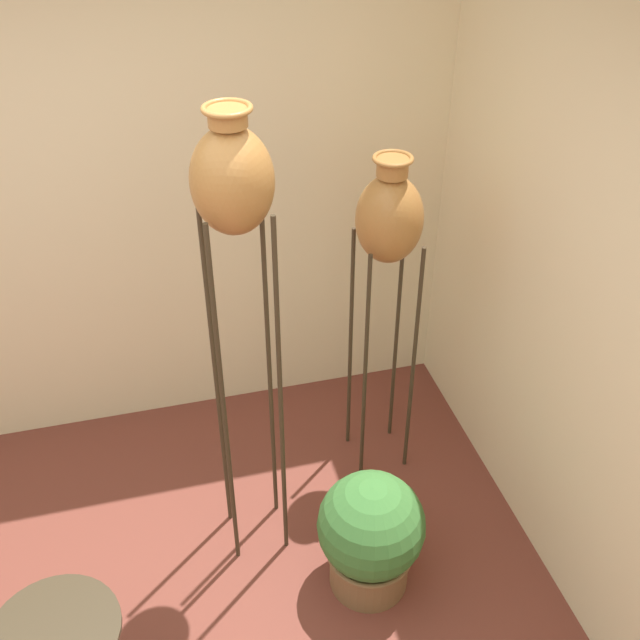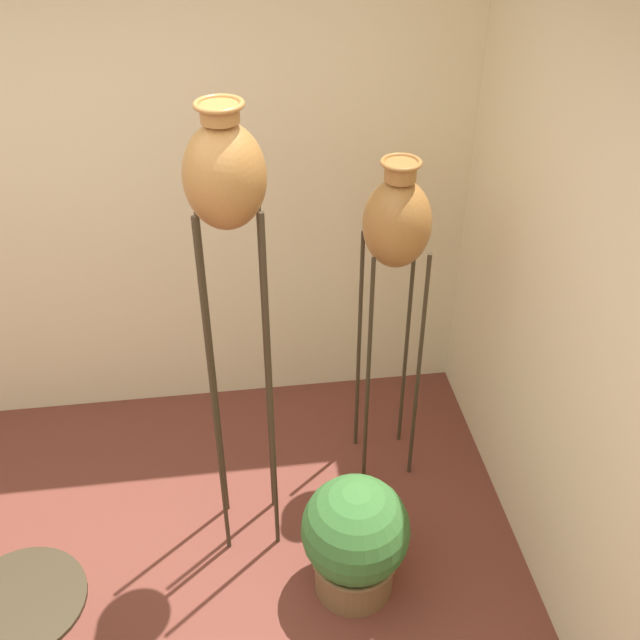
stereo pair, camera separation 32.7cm
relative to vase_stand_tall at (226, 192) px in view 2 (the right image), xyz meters
The scene contains 5 objects.
wall_back 1.31m from the vase_stand_tall, 120.79° to the left, with size 7.79×0.06×2.70m.
vase_stand_tall is the anchor object (origin of this frame).
vase_stand_medium 0.91m from the vase_stand_tall, 26.69° to the left, with size 0.30×0.30×1.73m.
side_table 1.73m from the vase_stand_tall, 135.27° to the right, with size 0.45×0.45×0.70m.
potted_plant 1.59m from the vase_stand_tall, 42.60° to the right, with size 0.47×0.47×0.62m.
Camera 2 is at (0.64, -1.59, 2.97)m, focal length 42.00 mm.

